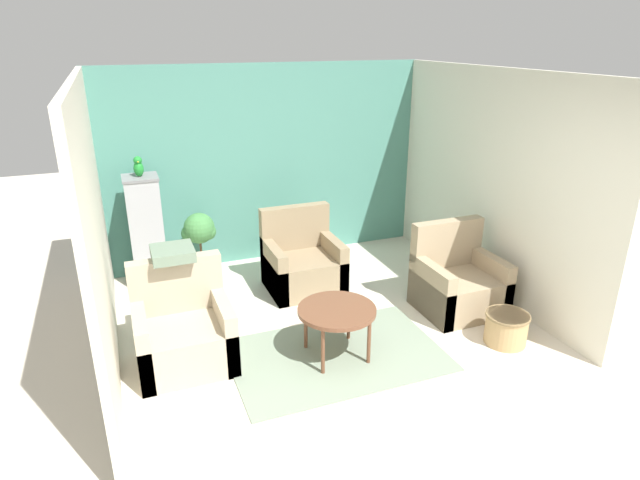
{
  "coord_description": "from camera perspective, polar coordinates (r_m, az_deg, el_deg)",
  "views": [
    {
      "loc": [
        -1.86,
        -2.96,
        2.89
      ],
      "look_at": [
        0.0,
        1.85,
        0.9
      ],
      "focal_mm": 30.0,
      "sensor_mm": 36.0,
      "label": 1
    }
  ],
  "objects": [
    {
      "name": "armchair_right",
      "position": [
        6.13,
        14.44,
        -4.55
      ],
      "size": [
        0.86,
        0.76,
        0.96
      ],
      "color": "#9E896B",
      "rests_on": "ground_plane"
    },
    {
      "name": "throw_pillow",
      "position": [
        5.09,
        -15.45,
        -1.34
      ],
      "size": [
        0.38,
        0.38,
        0.1
      ],
      "color": "slate",
      "rests_on": "armchair_left"
    },
    {
      "name": "parrot",
      "position": [
        6.45,
        -18.8,
        7.39
      ],
      "size": [
        0.11,
        0.2,
        0.24
      ],
      "color": "#1E842D",
      "rests_on": "birdcage"
    },
    {
      "name": "area_rug",
      "position": [
        5.26,
        1.75,
        -12.15
      ],
      "size": [
        2.01,
        1.31,
        0.01
      ],
      "color": "gray",
      "rests_on": "ground_plane"
    },
    {
      "name": "ground_plane",
      "position": [
        4.54,
        8.97,
        -18.77
      ],
      "size": [
        20.0,
        20.0,
        0.0
      ],
      "primitive_type": "plane",
      "color": "beige",
      "rests_on": "ground"
    },
    {
      "name": "wall_right",
      "position": [
        6.44,
        17.88,
        5.65
      ],
      "size": [
        0.06,
        3.7,
        2.56
      ],
      "color": "beige",
      "rests_on": "ground_plane"
    },
    {
      "name": "birdcage",
      "position": [
        6.67,
        -17.97,
        0.48
      ],
      "size": [
        0.51,
        0.51,
        1.37
      ],
      "color": "slate",
      "rests_on": "ground_plane"
    },
    {
      "name": "potted_plant",
      "position": [
        6.78,
        -12.74,
        0.49
      ],
      "size": [
        0.42,
        0.38,
        0.84
      ],
      "color": "brown",
      "rests_on": "ground_plane"
    },
    {
      "name": "armchair_middle",
      "position": [
        6.42,
        -1.89,
        -2.63
      ],
      "size": [
        0.86,
        0.76,
        0.96
      ],
      "color": "#8E7A5B",
      "rests_on": "ground_plane"
    },
    {
      "name": "wicker_basket",
      "position": [
        5.68,
        19.25,
        -8.8
      ],
      "size": [
        0.43,
        0.43,
        0.32
      ],
      "color": "tan",
      "rests_on": "ground_plane"
    },
    {
      "name": "wall_left",
      "position": [
        5.08,
        -22.82,
        0.94
      ],
      "size": [
        0.06,
        3.7,
        2.56
      ],
      "color": "beige",
      "rests_on": "ground_plane"
    },
    {
      "name": "wall_back_accent",
      "position": [
        7.13,
        -5.53,
        8.0
      ],
      "size": [
        4.28,
        0.06,
        2.56
      ],
      "color": "#4C897A",
      "rests_on": "ground_plane"
    },
    {
      "name": "coffee_table",
      "position": [
        5.02,
        1.81,
        -7.76
      ],
      "size": [
        0.74,
        0.74,
        0.51
      ],
      "color": "brown",
      "rests_on": "ground_plane"
    },
    {
      "name": "armchair_left",
      "position": [
        5.16,
        -14.33,
        -9.68
      ],
      "size": [
        0.86,
        0.76,
        0.96
      ],
      "color": "tan",
      "rests_on": "ground_plane"
    }
  ]
}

